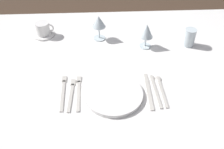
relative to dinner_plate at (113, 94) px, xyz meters
The scene contains 14 objects.
ground_plane 0.79m from the dinner_plate, 85.43° to the left, with size 6.00×6.00×0.00m, color #4C3828.
dining_table 0.27m from the dinner_plate, 85.43° to the left, with size 1.80×1.11×0.74m.
dinner_plate is the anchor object (origin of this frame).
fork_outer 0.16m from the dinner_plate, 168.60° to the left, with size 0.02×0.22×0.00m.
fork_inner 0.19m from the dinner_plate, behind, with size 0.03×0.21×0.00m.
fork_salad 0.23m from the dinner_plate, behind, with size 0.02×0.22×0.00m.
dinner_knife 0.16m from the dinner_plate, ahead, with size 0.02×0.24×0.00m.
spoon_soup 0.20m from the dinner_plate, 12.66° to the left, with size 0.03×0.22×0.01m.
spoon_dessert 0.23m from the dinner_plate, 10.12° to the left, with size 0.03×0.20×0.01m.
saucer_left 0.65m from the dinner_plate, 126.69° to the left, with size 0.13×0.13×0.01m, color white.
coffee_cup_left 0.65m from the dinner_plate, 126.56° to the left, with size 0.11×0.08×0.07m.
wine_glass_centre 0.43m from the dinner_plate, 61.88° to the left, with size 0.07×0.07×0.14m.
wine_glass_left 0.48m from the dinner_plate, 96.86° to the left, with size 0.08×0.08×0.15m.
drink_tumbler 0.59m from the dinner_plate, 40.16° to the left, with size 0.06×0.06×0.10m.
Camera 1 is at (-0.07, -1.01, 1.53)m, focal length 38.88 mm.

